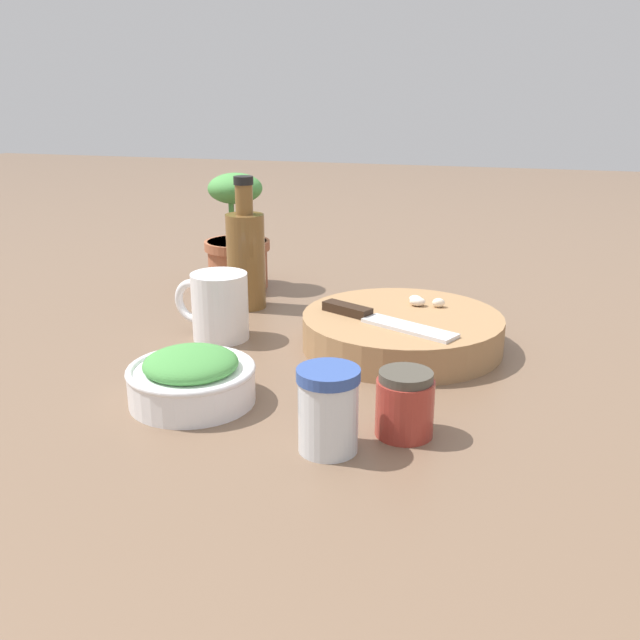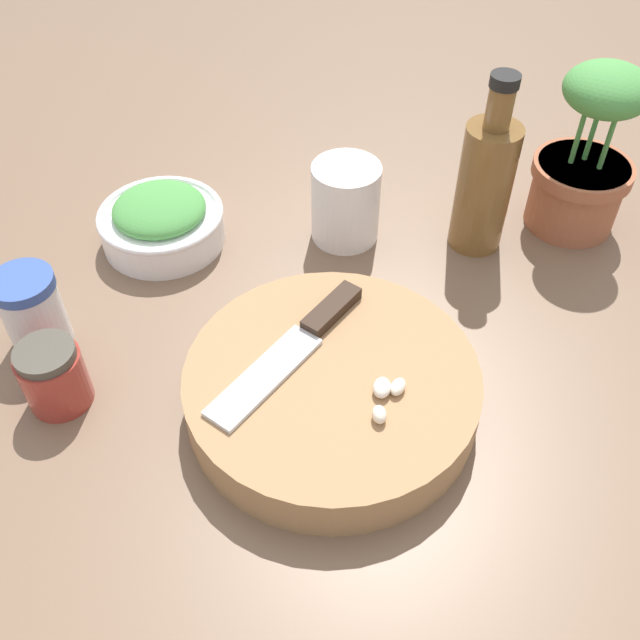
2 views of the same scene
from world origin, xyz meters
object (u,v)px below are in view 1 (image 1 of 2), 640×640
(chef_knife, at_px, (378,319))
(herb_bowl, at_px, (192,378))
(garlic_cloves, at_px, (423,301))
(coffee_mug, at_px, (218,306))
(oil_bottle, at_px, (246,257))
(cutting_board, at_px, (402,331))
(honey_jar, at_px, (405,404))
(spice_jar, at_px, (328,409))
(potted_herb, at_px, (237,240))

(chef_knife, relative_size, herb_bowl, 1.34)
(garlic_cloves, bearing_deg, coffee_mug, 107.10)
(herb_bowl, height_order, oil_bottle, oil_bottle)
(cutting_board, distance_m, garlic_cloves, 0.06)
(garlic_cloves, distance_m, honey_jar, 0.32)
(spice_jar, relative_size, honey_jar, 1.24)
(spice_jar, bearing_deg, potted_herb, 30.34)
(coffee_mug, xyz_separation_m, oil_bottle, (0.16, 0.02, 0.04))
(garlic_cloves, distance_m, potted_herb, 0.41)
(spice_jar, xyz_separation_m, potted_herb, (0.55, 0.32, 0.04))
(cutting_board, distance_m, chef_knife, 0.06)
(herb_bowl, distance_m, coffee_mug, 0.22)
(garlic_cloves, height_order, potted_herb, potted_herb)
(cutting_board, bearing_deg, spice_jar, 176.16)
(honey_jar, bearing_deg, garlic_cloves, 4.90)
(potted_herb, bearing_deg, chef_knife, -130.83)
(chef_knife, xyz_separation_m, spice_jar, (-0.28, -0.01, -0.01))
(cutting_board, bearing_deg, coffee_mug, 97.45)
(chef_knife, relative_size, garlic_cloves, 3.53)
(cutting_board, distance_m, spice_jar, 0.32)
(cutting_board, height_order, chef_knife, chef_knife)
(chef_knife, height_order, potted_herb, potted_herb)
(chef_knife, xyz_separation_m, garlic_cloves, (0.09, -0.05, 0.00))
(cutting_board, xyz_separation_m, honey_jar, (-0.26, -0.05, 0.01))
(spice_jar, bearing_deg, herb_bowl, 69.73)
(herb_bowl, xyz_separation_m, potted_herb, (0.48, 0.14, 0.06))
(spice_jar, xyz_separation_m, coffee_mug, (0.28, 0.24, 0.00))
(honey_jar, xyz_separation_m, potted_herb, (0.50, 0.39, 0.05))
(coffee_mug, bearing_deg, herb_bowl, -164.39)
(coffee_mug, bearing_deg, honey_jar, -126.04)
(herb_bowl, relative_size, oil_bottle, 0.69)
(cutting_board, height_order, garlic_cloves, garlic_cloves)
(oil_bottle, bearing_deg, honey_jar, -139.33)
(spice_jar, bearing_deg, garlic_cloves, -6.45)
(spice_jar, distance_m, oil_bottle, 0.51)
(herb_bowl, bearing_deg, coffee_mug, 15.61)
(herb_bowl, distance_m, oil_bottle, 0.38)
(garlic_cloves, relative_size, coffee_mug, 0.48)
(cutting_board, distance_m, herb_bowl, 0.32)
(cutting_board, height_order, herb_bowl, herb_bowl)
(cutting_board, relative_size, garlic_cloves, 4.93)
(herb_bowl, bearing_deg, potted_herb, 16.07)
(garlic_cloves, distance_m, herb_bowl, 0.38)
(cutting_board, relative_size, potted_herb, 1.36)
(oil_bottle, bearing_deg, coffee_mug, -173.65)
(potted_herb, bearing_deg, coffee_mug, -163.57)
(garlic_cloves, relative_size, oil_bottle, 0.26)
(honey_jar, bearing_deg, coffee_mug, 53.96)
(chef_knife, distance_m, oil_bottle, 0.30)
(cutting_board, distance_m, potted_herb, 0.42)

